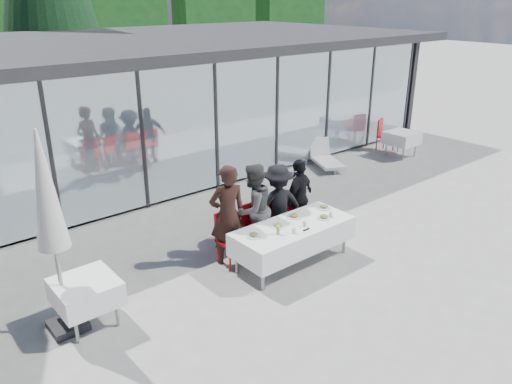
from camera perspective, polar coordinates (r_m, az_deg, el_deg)
ground at (r=9.15m, az=5.13°, el=-8.22°), size 90.00×90.00×0.00m
pavilion at (r=15.91m, az=-10.60°, el=12.66°), size 14.80×8.80×3.44m
dining_table at (r=8.95m, az=4.25°, el=-5.00°), size 2.26×0.96×0.75m
diner_a at (r=8.81m, az=-3.28°, el=-2.64°), size 0.82×0.82×1.85m
diner_chair_a at (r=8.96m, az=-3.13°, el=-4.94°), size 0.44×0.44×0.97m
diner_b at (r=9.15m, az=-0.34°, el=-1.99°), size 0.96×0.96×1.74m
diner_chair_b at (r=9.28m, az=-0.24°, el=-3.92°), size 0.44×0.44×0.97m
diner_c at (r=9.55m, az=2.50°, el=-1.44°), size 1.30×1.30×1.60m
diner_chair_c at (r=9.64m, az=2.57°, el=-2.91°), size 0.44×0.44×0.97m
diner_d at (r=9.91m, az=4.93°, el=-0.65°), size 1.17×1.17×1.59m
diner_chair_d at (r=10.00m, az=4.98°, el=-2.05°), size 0.44×0.44×0.97m
plate_a at (r=8.41m, az=-0.26°, el=-4.96°), size 0.26×0.26×0.07m
plate_b at (r=8.76m, az=2.56°, el=-3.85°), size 0.26×0.26×0.07m
plate_c at (r=9.14m, az=4.40°, el=-2.76°), size 0.26×0.26×0.07m
plate_d at (r=9.58m, az=7.77°, el=-1.71°), size 0.26×0.26×0.07m
plate_extra at (r=9.16m, az=7.77°, el=-2.85°), size 0.26×0.26×0.07m
juice_bottle at (r=8.48m, az=2.55°, el=-4.37°), size 0.06×0.06×0.16m
drinking_glasses at (r=8.85m, az=6.22°, el=-3.52°), size 1.05×0.14×0.10m
folded_eyeglasses at (r=8.69m, az=5.76°, el=-4.30°), size 0.14×0.03×0.01m
spare_table_left at (r=7.72m, az=-18.86°, el=-10.77°), size 0.86×0.86×0.74m
spare_table_right at (r=15.54m, az=16.33°, el=5.93°), size 0.86×0.86×0.74m
spare_chair_a at (r=16.03m, az=14.32°, el=6.54°), size 0.56×0.56×0.97m
spare_chair_b at (r=14.44m, az=5.09°, el=5.49°), size 0.52×0.52×0.97m
market_umbrella at (r=7.11m, az=-22.71°, el=-1.31°), size 0.50×0.50×3.00m
lounger at (r=14.23m, az=7.82°, el=3.95°), size 1.09×1.46×0.72m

